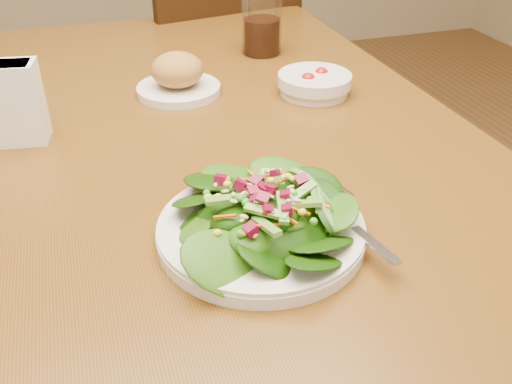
% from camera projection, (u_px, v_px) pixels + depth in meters
% --- Properties ---
extents(dining_table, '(0.90, 1.40, 0.75)m').
position_uv_depth(dining_table, '(204.00, 180.00, 1.02)').
color(dining_table, brown).
rests_on(dining_table, ground_plane).
extents(chair_far, '(0.54, 0.54, 1.00)m').
position_uv_depth(chair_far, '(214.00, 73.00, 1.80)').
color(chair_far, black).
rests_on(chair_far, ground_plane).
extents(salad_plate, '(0.26, 0.26, 0.07)m').
position_uv_depth(salad_plate, '(268.00, 218.00, 0.69)').
color(salad_plate, silver).
rests_on(salad_plate, dining_table).
extents(bread_plate, '(0.16, 0.16, 0.08)m').
position_uv_depth(bread_plate, '(178.00, 77.00, 1.08)').
color(bread_plate, silver).
rests_on(bread_plate, dining_table).
extents(tomato_bowl, '(0.14, 0.14, 0.05)m').
position_uv_depth(tomato_bowl, '(314.00, 83.00, 1.08)').
color(tomato_bowl, silver).
rests_on(tomato_bowl, dining_table).
extents(drinking_glass, '(0.09, 0.09, 0.16)m').
position_uv_depth(drinking_glass, '(262.00, 24.00, 1.26)').
color(drinking_glass, silver).
rests_on(drinking_glass, dining_table).
extents(napkin_holder, '(0.11, 0.07, 0.13)m').
position_uv_depth(napkin_holder, '(8.00, 101.00, 0.89)').
color(napkin_holder, white).
rests_on(napkin_holder, dining_table).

